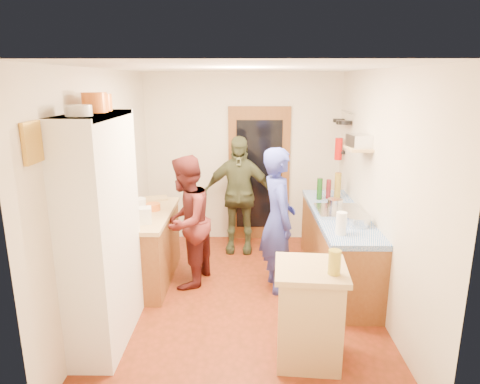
{
  "coord_description": "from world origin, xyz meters",
  "views": [
    {
      "loc": [
        0.04,
        -4.56,
        2.48
      ],
      "look_at": [
        -0.02,
        0.15,
        1.24
      ],
      "focal_mm": 32.0,
      "sensor_mm": 36.0,
      "label": 1
    }
  ],
  "objects_px": {
    "hutch_body": "(102,232)",
    "right_counter_base": "(337,248)",
    "person_left": "(190,221)",
    "island_base": "(309,316)",
    "person_back": "(239,195)",
    "person_hob": "(281,221)"
  },
  "relations": [
    {
      "from": "hutch_body",
      "to": "right_counter_base",
      "type": "height_order",
      "value": "hutch_body"
    },
    {
      "from": "right_counter_base",
      "to": "person_left",
      "type": "relative_size",
      "value": 1.35
    },
    {
      "from": "island_base",
      "to": "person_left",
      "type": "relative_size",
      "value": 0.53
    },
    {
      "from": "person_back",
      "to": "right_counter_base",
      "type": "bearing_deg",
      "value": -33.55
    },
    {
      "from": "hutch_body",
      "to": "person_back",
      "type": "distance_m",
      "value": 2.58
    },
    {
      "from": "person_hob",
      "to": "person_left",
      "type": "xyz_separation_m",
      "value": [
        -1.11,
        0.14,
        -0.06
      ]
    },
    {
      "from": "person_hob",
      "to": "person_back",
      "type": "height_order",
      "value": "person_hob"
    },
    {
      "from": "island_base",
      "to": "person_hob",
      "type": "xyz_separation_m",
      "value": [
        -0.15,
        1.37,
        0.44
      ]
    },
    {
      "from": "right_counter_base",
      "to": "person_back",
      "type": "bearing_deg",
      "value": 143.01
    },
    {
      "from": "hutch_body",
      "to": "person_hob",
      "type": "height_order",
      "value": "hutch_body"
    },
    {
      "from": "hutch_body",
      "to": "person_back",
      "type": "relative_size",
      "value": 1.28
    },
    {
      "from": "hutch_body",
      "to": "person_left",
      "type": "relative_size",
      "value": 1.35
    },
    {
      "from": "person_back",
      "to": "person_hob",
      "type": "bearing_deg",
      "value": -63.24
    },
    {
      "from": "right_counter_base",
      "to": "person_hob",
      "type": "xyz_separation_m",
      "value": [
        -0.73,
        -0.26,
        0.45
      ]
    },
    {
      "from": "hutch_body",
      "to": "island_base",
      "type": "distance_m",
      "value": 2.06
    },
    {
      "from": "person_hob",
      "to": "person_back",
      "type": "bearing_deg",
      "value": 13.39
    },
    {
      "from": "right_counter_base",
      "to": "island_base",
      "type": "relative_size",
      "value": 2.56
    },
    {
      "from": "right_counter_base",
      "to": "person_hob",
      "type": "height_order",
      "value": "person_hob"
    },
    {
      "from": "island_base",
      "to": "person_left",
      "type": "distance_m",
      "value": 2.01
    },
    {
      "from": "right_counter_base",
      "to": "person_left",
      "type": "bearing_deg",
      "value": -176.45
    },
    {
      "from": "island_base",
      "to": "person_hob",
      "type": "distance_m",
      "value": 1.45
    },
    {
      "from": "island_base",
      "to": "person_back",
      "type": "xyz_separation_m",
      "value": [
        -0.67,
        2.58,
        0.43
      ]
    }
  ]
}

